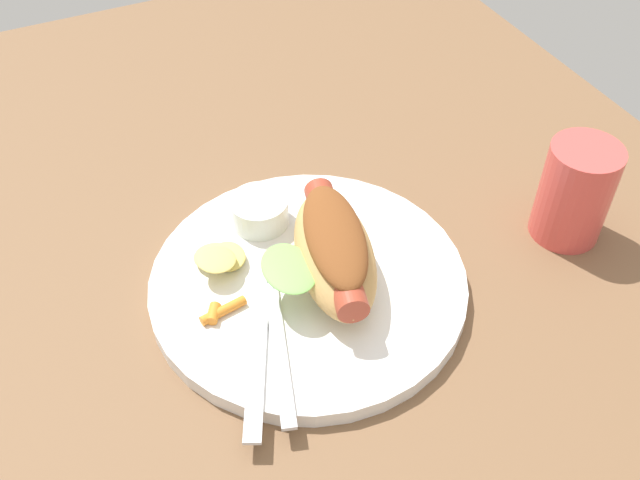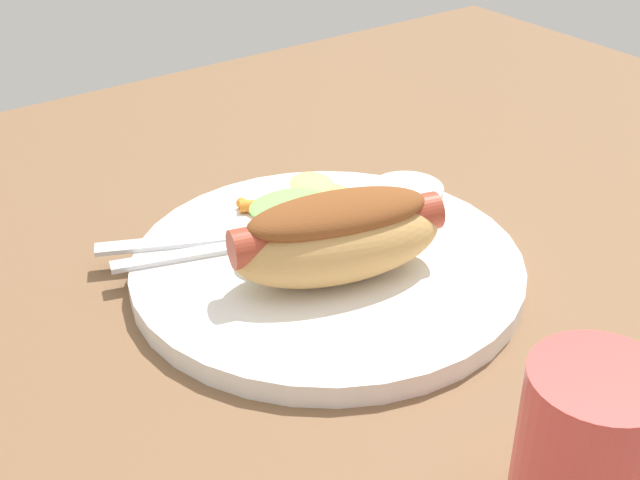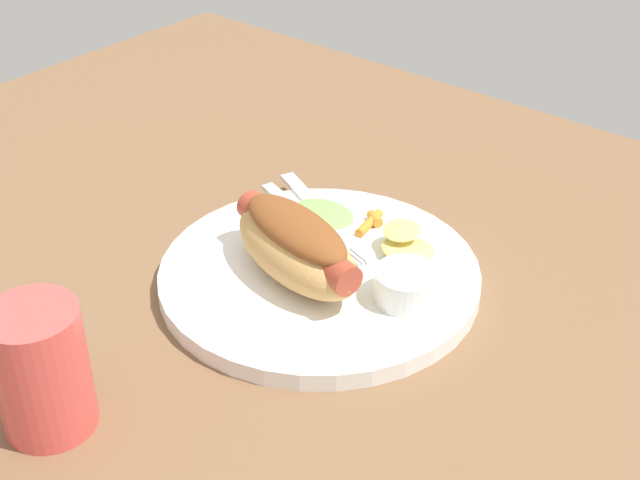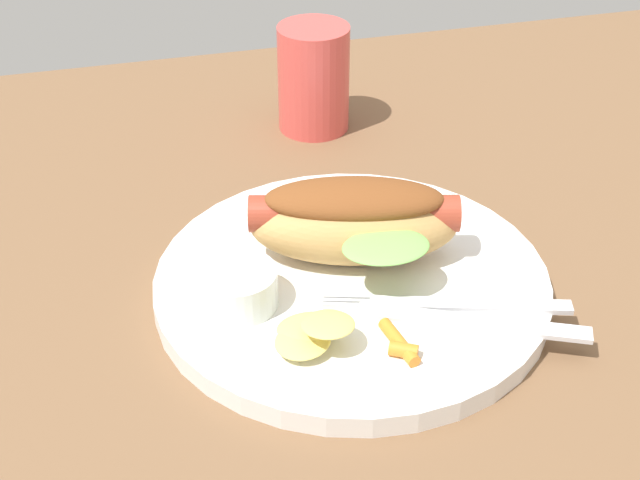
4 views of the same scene
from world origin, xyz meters
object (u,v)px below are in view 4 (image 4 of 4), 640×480
at_px(chips_pile, 311,332).
at_px(drinking_cup, 314,78).
at_px(knife, 473,322).
at_px(carrot_garnish, 398,346).
at_px(plate, 351,282).
at_px(fork, 452,305).
at_px(sauce_ramekin, 237,288).
at_px(hot_dog, 352,219).

bearing_deg(chips_pile, drinking_cup, -104.78).
distance_m(knife, carrot_garnish, 0.06).
xyz_separation_m(plate, drinking_cup, (-0.04, -0.25, 0.04)).
distance_m(fork, chips_pile, 0.10).
bearing_deg(fork, knife, 124.99).
relative_size(sauce_ramekin, carrot_garnish, 1.30).
relative_size(fork, knife, 1.07).
bearing_deg(knife, fork, -47.25).
xyz_separation_m(plate, sauce_ramekin, (0.08, 0.01, 0.02)).
bearing_deg(fork, hot_dog, -38.81).
height_order(fork, drinking_cup, drinking_cup).
distance_m(chips_pile, carrot_garnish, 0.06).
relative_size(hot_dog, drinking_cup, 1.62).
relative_size(hot_dog, chips_pile, 2.47).
xyz_separation_m(fork, knife, (-0.01, 0.02, -0.00)).
bearing_deg(drinking_cup, knife, 94.28).
bearing_deg(sauce_ramekin, fork, 163.78).
distance_m(plate, knife, 0.10).
relative_size(fork, chips_pile, 2.52).
distance_m(knife, chips_pile, 0.11).
bearing_deg(plate, chips_pile, 54.38).
relative_size(plate, knife, 1.83).
distance_m(hot_dog, drinking_cup, 0.24).
xyz_separation_m(knife, drinking_cup, (0.02, -0.33, 0.03)).
xyz_separation_m(hot_dog, chips_pile, (0.05, 0.08, -0.02)).
distance_m(sauce_ramekin, fork, 0.15).
bearing_deg(knife, drinking_cup, -60.96).
relative_size(sauce_ramekin, chips_pile, 0.84).
xyz_separation_m(sauce_ramekin, chips_pile, (-0.04, 0.05, -0.00)).
xyz_separation_m(plate, hot_dog, (-0.01, -0.02, 0.04)).
distance_m(hot_dog, knife, 0.11).
height_order(hot_dog, drinking_cup, drinking_cup).
bearing_deg(knife, sauce_ramekin, 1.96).
height_order(hot_dog, fork, hot_dog).
bearing_deg(drinking_cup, chips_pile, 75.22).
height_order(plate, hot_dog, hot_dog).
relative_size(hot_dog, fork, 0.98).
bearing_deg(sauce_ramekin, plate, -171.32).
bearing_deg(plate, sauce_ramekin, 8.68).
bearing_deg(carrot_garnish, chips_pile, -22.46).
bearing_deg(plate, hot_dog, -105.68).
xyz_separation_m(hot_dog, knife, (-0.06, 0.09, -0.03)).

